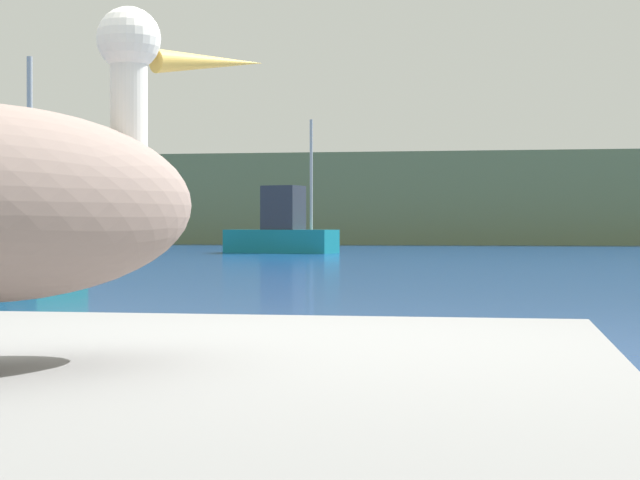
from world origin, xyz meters
TOP-DOWN VIEW (x-y plane):
  - hillside_backdrop at (0.00, 63.85)m, footprint 140.00×11.72m
  - fishing_boat_teal at (-7.98, 39.59)m, footprint 4.81×2.65m

SIDE VIEW (x-z plane):
  - fishing_boat_teal at x=-7.98m, z-range -1.71..3.61m
  - hillside_backdrop at x=0.00m, z-range 0.00..5.31m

